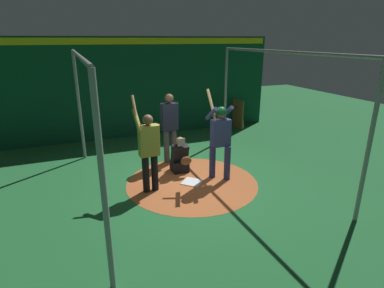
% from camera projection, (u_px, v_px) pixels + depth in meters
% --- Properties ---
extents(ground_plane, '(25.19, 25.19, 0.00)m').
position_uv_depth(ground_plane, '(192.00, 182.00, 7.30)').
color(ground_plane, '#216633').
extents(dirt_circle, '(3.05, 3.05, 0.01)m').
position_uv_depth(dirt_circle, '(192.00, 182.00, 7.30)').
color(dirt_circle, '#B76033').
rests_on(dirt_circle, ground).
extents(home_plate, '(0.59, 0.59, 0.01)m').
position_uv_depth(home_plate, '(192.00, 182.00, 7.30)').
color(home_plate, white).
rests_on(home_plate, dirt_circle).
extents(batter, '(0.68, 0.49, 2.10)m').
position_uv_depth(batter, '(220.00, 136.00, 7.19)').
color(batter, navy).
rests_on(batter, ground).
extents(catcher, '(0.58, 0.40, 0.92)m').
position_uv_depth(catcher, '(180.00, 158.00, 7.79)').
color(catcher, black).
rests_on(catcher, ground).
extents(umpire, '(0.23, 0.49, 1.86)m').
position_uv_depth(umpire, '(170.00, 124.00, 8.19)').
color(umpire, '#4C4C51').
rests_on(umpire, ground).
extents(visitor, '(0.56, 0.51, 2.09)m').
position_uv_depth(visitor, '(149.00, 148.00, 6.60)').
color(visitor, black).
rests_on(visitor, ground).
extents(back_wall, '(0.22, 9.19, 3.27)m').
position_uv_depth(back_wall, '(145.00, 87.00, 10.51)').
color(back_wall, '#0F472D').
rests_on(back_wall, ground).
extents(cage_frame, '(5.32, 4.49, 2.94)m').
position_uv_depth(cage_frame, '(192.00, 95.00, 6.65)').
color(cage_frame, gray).
rests_on(cage_frame, ground).
extents(bat_rack, '(1.18, 0.21, 1.05)m').
position_uv_depth(bat_rack, '(235.00, 113.00, 11.88)').
color(bat_rack, olive).
rests_on(bat_rack, ground).
extents(baseball_0, '(0.07, 0.07, 0.07)m').
position_uv_depth(baseball_0, '(212.00, 173.00, 7.70)').
color(baseball_0, white).
rests_on(baseball_0, dirt_circle).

